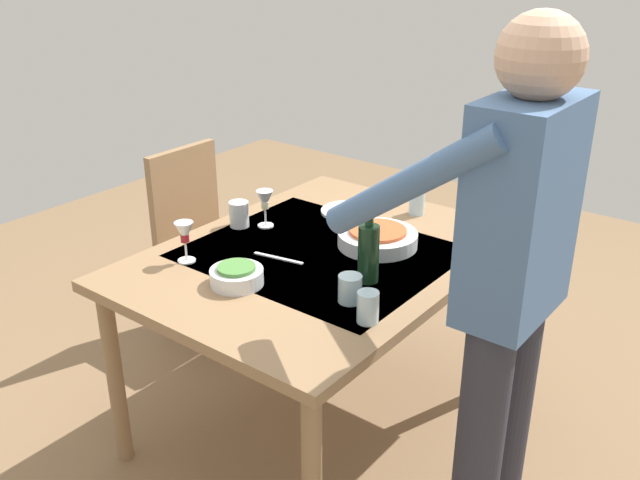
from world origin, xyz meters
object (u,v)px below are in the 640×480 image
object	(u,v)px
person_server	(506,282)
water_cup_near_left	(350,289)
water_cup_far_left	(368,307)
serving_bowl_pasta	(378,238)
wine_bottle	(369,251)
wine_glass_right	(265,202)
dinner_plate_near	(348,211)
dining_table	(320,270)
water_cup_near_right	(239,214)
water_cup_far_right	(417,202)
chair_near	(201,231)
side_bowl_salad	(237,275)
wine_glass_left	(185,235)

from	to	relation	value
person_server	water_cup_near_left	size ratio (longest dim) A/B	18.57
water_cup_far_left	serving_bowl_pasta	distance (m)	0.56
wine_bottle	wine_glass_right	size ratio (longest dim) A/B	1.96
water_cup_far_left	dinner_plate_near	size ratio (longest dim) A/B	0.44
person_server	serving_bowl_pasta	xyz separation A→B (m)	(-0.36, -0.65, -0.17)
dining_table	dinner_plate_near	distance (m)	0.42
water_cup_near_right	water_cup_far_right	bearing A→B (deg)	137.97
serving_bowl_pasta	dinner_plate_near	xyz separation A→B (m)	(-0.21, -0.28, -0.03)
dining_table	water_cup_far_right	xyz separation A→B (m)	(-0.55, 0.09, 0.13)
water_cup_far_right	dinner_plate_near	distance (m)	0.29
wine_glass_right	water_cup_near_left	bearing A→B (deg)	64.68
water_cup_near_right	water_cup_far_left	distance (m)	0.88
chair_near	side_bowl_salad	size ratio (longest dim) A/B	5.06
person_server	water_cup_near_left	distance (m)	0.51
person_server	serving_bowl_pasta	size ratio (longest dim) A/B	5.63
dining_table	water_cup_far_right	distance (m)	0.57
side_bowl_salad	dinner_plate_near	distance (m)	0.76
person_server	water_cup_far_right	world-z (taller)	person_server
wine_glass_right	serving_bowl_pasta	size ratio (longest dim) A/B	0.50
water_cup_near_left	dinner_plate_near	size ratio (longest dim) A/B	0.40
chair_near	water_cup_far_left	distance (m)	1.46
water_cup_near_left	chair_near	bearing A→B (deg)	-111.32
water_cup_near_right	person_server	bearing A→B (deg)	81.54
person_server	water_cup_far_right	distance (m)	1.02
person_server	water_cup_far_left	distance (m)	0.42
side_bowl_salad	water_cup_far_right	bearing A→B (deg)	170.67
chair_near	serving_bowl_pasta	xyz separation A→B (m)	(0.06, 1.04, 0.27)
water_cup_near_left	serving_bowl_pasta	size ratio (longest dim) A/B	0.30
wine_glass_right	dinner_plate_near	bearing A→B (deg)	151.43
dining_table	wine_glass_right	size ratio (longest dim) A/B	9.24
water_cup_far_left	serving_bowl_pasta	world-z (taller)	water_cup_far_left
dining_table	dinner_plate_near	size ratio (longest dim) A/B	6.07
dining_table	dinner_plate_near	xyz separation A→B (m)	(-0.38, -0.15, 0.08)
chair_near	wine_bottle	bearing A→B (deg)	74.86
dining_table	serving_bowl_pasta	bearing A→B (deg)	143.15
dining_table	water_cup_near_right	bearing A→B (deg)	-89.85
chair_near	water_cup_near_left	bearing A→B (deg)	68.68
water_cup_near_right	water_cup_far_right	world-z (taller)	same
water_cup_far_right	side_bowl_salad	size ratio (longest dim) A/B	0.58
wine_bottle	wine_glass_left	distance (m)	0.66
wine_glass_right	person_server	bearing A→B (deg)	77.75
wine_glass_left	side_bowl_salad	world-z (taller)	wine_glass_left
chair_near	wine_glass_right	size ratio (longest dim) A/B	6.03
water_cup_far_right	person_server	bearing A→B (deg)	44.13
chair_near	dinner_plate_near	world-z (taller)	chair_near
wine_glass_left	water_cup_far_left	world-z (taller)	wine_glass_left
chair_near	wine_glass_left	bearing A→B (deg)	44.30
water_cup_near_left	water_cup_far_left	size ratio (longest dim) A/B	0.90
dining_table	wine_glass_right	xyz separation A→B (m)	(-0.06, -0.32, 0.18)
wine_glass_right	wine_bottle	bearing A→B (deg)	76.51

